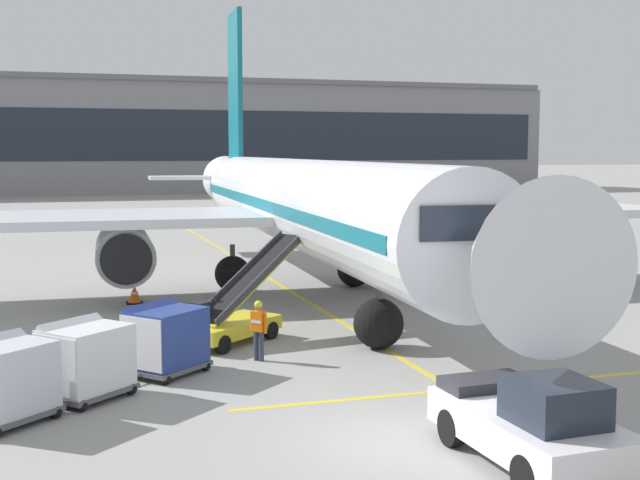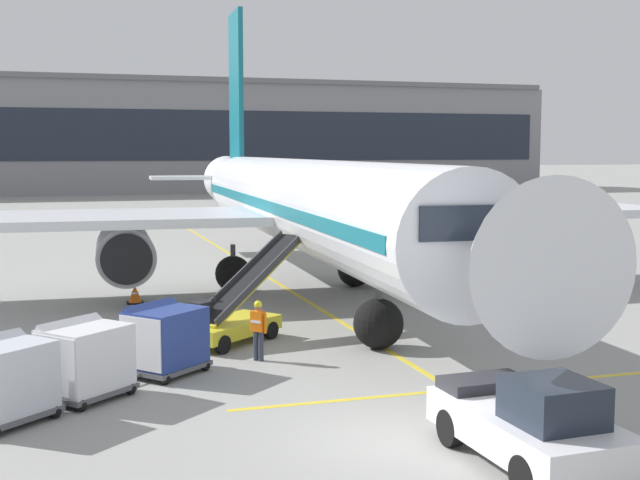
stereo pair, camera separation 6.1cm
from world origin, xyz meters
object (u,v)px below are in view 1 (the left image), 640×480
belt_loader (234,313)px  pushback_tug (532,423)px  parked_airplane (299,205)px  baggage_cart_third (3,379)px  ground_crew_by_carts (259,326)px  baggage_cart_second (84,358)px  ground_crew_by_loader (165,329)px  safety_cone_engine_keepout (135,294)px  baggage_cart_lead (164,337)px

belt_loader → pushback_tug: belt_loader is taller
parked_airplane → baggage_cart_third: parked_airplane is taller
baggage_cart_third → ground_crew_by_carts: size_ratio=1.48×
baggage_cart_second → ground_crew_by_loader: bearing=51.2°
belt_loader → safety_cone_engine_keepout: bearing=107.4°
baggage_cart_second → safety_cone_engine_keepout: bearing=80.0°
baggage_cart_lead → pushback_tug: size_ratio=0.58×
baggage_cart_second → ground_crew_by_carts: bearing=25.9°
belt_loader → baggage_cart_lead: 4.13m
belt_loader → ground_crew_by_carts: belt_loader is taller
baggage_cart_third → ground_crew_by_loader: bearing=46.0°
ground_crew_by_loader → safety_cone_engine_keepout: bearing=90.1°
belt_loader → ground_crew_by_loader: (-2.39, -2.15, 0.10)m
pushback_tug → ground_crew_by_loader: pushback_tug is taller
parked_airplane → ground_crew_by_carts: parked_airplane is taller
baggage_cart_third → ground_crew_by_loader: 5.81m
pushback_tug → ground_crew_by_loader: 11.39m
baggage_cart_lead → parked_airplane: bearing=58.6°
belt_loader → safety_cone_engine_keepout: size_ratio=6.61×
baggage_cart_second → parked_airplane: bearing=55.4°
baggage_cart_third → ground_crew_by_loader: (4.04, 4.18, -0.00)m
baggage_cart_lead → ground_crew_by_carts: (2.74, 0.66, -0.00)m
belt_loader → safety_cone_engine_keepout: 8.10m
pushback_tug → parked_airplane: bearing=86.8°
ground_crew_by_carts → parked_airplane: bearing=68.5°
baggage_cart_lead → belt_loader: bearing=52.1°
belt_loader → ground_crew_by_carts: size_ratio=2.76×
ground_crew_by_loader → safety_cone_engine_keepout: (-0.02, 9.86, -0.64)m
baggage_cart_third → safety_cone_engine_keepout: 14.62m
baggage_cart_third → pushback_tug: (9.80, -5.65, -0.17)m
parked_airplane → baggage_cart_third: size_ratio=16.26×
parked_airplane → belt_loader: size_ratio=8.74×
parked_airplane → belt_loader: parked_airplane is taller
parked_airplane → pushback_tug: size_ratio=9.37×
ground_crew_by_loader → ground_crew_by_carts: (2.59, -0.46, 0.00)m
belt_loader → safety_cone_engine_keepout: (-2.42, 7.71, -0.54)m
baggage_cart_second → ground_crew_by_carts: baggage_cart_second is taller
ground_crew_by_carts → safety_cone_engine_keepout: (-2.62, 10.31, -0.64)m
baggage_cart_third → parked_airplane: bearing=53.2°
ground_crew_by_loader → ground_crew_by_carts: same height
parked_airplane → ground_crew_by_loader: size_ratio=24.10×
baggage_cart_second → safety_cone_engine_keepout: baggage_cart_second is taller
parked_airplane → pushback_tug: 20.50m
belt_loader → ground_crew_by_loader: 3.21m
baggage_cart_lead → ground_crew_by_loader: (0.15, 1.11, -0.00)m
safety_cone_engine_keepout → belt_loader: bearing=-72.6°
pushback_tug → ground_crew_by_loader: bearing=120.4°
ground_crew_by_loader → ground_crew_by_carts: bearing=-10.0°
safety_cone_engine_keepout → pushback_tug: bearing=-73.6°
parked_airplane → baggage_cart_third: bearing=-126.8°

